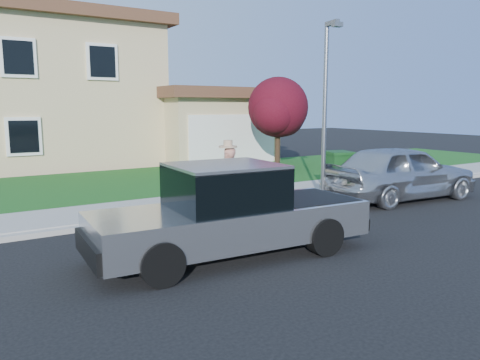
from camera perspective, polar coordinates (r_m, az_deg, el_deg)
name	(u,v)px	position (r m, az deg, el deg)	size (l,w,h in m)	color
ground	(244,246)	(9.34, 0.45, -8.09)	(80.00, 80.00, 0.00)	black
curb	(216,211)	(12.23, -2.98, -3.74)	(40.00, 0.20, 0.12)	gray
sidewalk	(196,203)	(13.17, -5.33, -2.78)	(40.00, 2.00, 0.15)	gray
lawn	(139,182)	(17.25, -12.16, -0.27)	(40.00, 7.00, 0.10)	#113E14
house	(87,98)	(24.67, -18.16, 9.44)	(14.00, 11.30, 6.85)	tan
pickup_truck	(230,213)	(8.57, -1.18, -4.09)	(5.33, 2.17, 1.72)	black
woman	(228,180)	(11.88, -1.46, 0.04)	(0.75, 0.63, 1.91)	tan
sedan	(401,172)	(14.61, 19.02, 0.90)	(1.95, 4.85, 1.65)	#AFB0B6
ornamental_tree	(279,110)	(20.32, 4.73, 8.48)	(2.85, 2.57, 3.92)	black
trash_bin	(338,170)	(14.96, 11.89, 1.14)	(0.96, 1.04, 1.22)	#0F3914
street_lamp	(326,104)	(13.00, 10.44, 9.15)	(0.29, 0.65, 4.95)	slate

